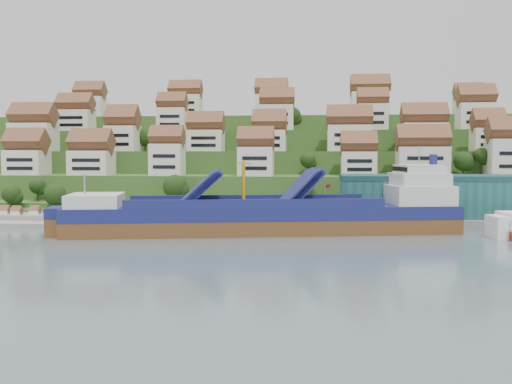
# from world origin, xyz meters

# --- Properties ---
(ground) EXTENTS (300.00, 300.00, 0.00)m
(ground) POSITION_xyz_m (0.00, 0.00, 0.00)
(ground) COLOR slate
(ground) RESTS_ON ground
(quay) EXTENTS (180.00, 14.00, 2.20)m
(quay) POSITION_xyz_m (20.00, 15.00, 1.10)
(quay) COLOR gray
(quay) RESTS_ON ground
(pebble_beach) EXTENTS (45.00, 20.00, 1.00)m
(pebble_beach) POSITION_xyz_m (-58.00, 12.00, 0.50)
(pebble_beach) COLOR gray
(pebble_beach) RESTS_ON ground
(hillside) EXTENTS (260.00, 128.00, 31.00)m
(hillside) POSITION_xyz_m (0.00, 103.55, 10.66)
(hillside) COLOR #2D4C1E
(hillside) RESTS_ON ground
(hillside_village) EXTENTS (158.18, 62.42, 28.66)m
(hillside_village) POSITION_xyz_m (1.10, 60.20, 24.09)
(hillside_village) COLOR silver
(hillside_village) RESTS_ON ground
(hillside_trees) EXTENTS (139.00, 62.23, 29.50)m
(hillside_trees) POSITION_xyz_m (-12.30, 43.53, 15.98)
(hillside_trees) COLOR #203B13
(hillside_trees) RESTS_ON ground
(warehouse) EXTENTS (60.00, 15.00, 10.00)m
(warehouse) POSITION_xyz_m (52.00, 17.00, 7.20)
(warehouse) COLOR #215A59
(warehouse) RESTS_ON quay
(flagpole) EXTENTS (1.28, 0.16, 8.00)m
(flagpole) POSITION_xyz_m (18.11, 10.00, 6.88)
(flagpole) COLOR gray
(flagpole) RESTS_ON quay
(beach_huts) EXTENTS (14.40, 3.70, 2.20)m
(beach_huts) POSITION_xyz_m (-60.00, 10.75, 2.10)
(beach_huts) COLOR white
(beach_huts) RESTS_ON pebble_beach
(cargo_ship) EXTENTS (86.07, 28.94, 18.96)m
(cargo_ship) POSITION_xyz_m (6.73, -0.03, 3.55)
(cargo_ship) COLOR brown
(cargo_ship) RESTS_ON ground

